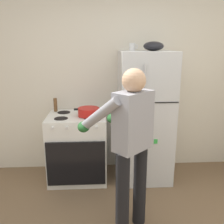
# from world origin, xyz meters

# --- Properties ---
(kitchen_wall_back) EXTENTS (6.00, 0.10, 2.70)m
(kitchen_wall_back) POSITION_xyz_m (0.00, 1.95, 1.35)
(kitchen_wall_back) COLOR silver
(kitchen_wall_back) RESTS_ON ground
(refrigerator) EXTENTS (0.68, 0.72, 1.71)m
(refrigerator) POSITION_xyz_m (0.48, 1.57, 0.86)
(refrigerator) COLOR silver
(refrigerator) RESTS_ON ground
(stove_range) EXTENTS (0.76, 0.67, 0.90)m
(stove_range) POSITION_xyz_m (-0.42, 1.56, 0.45)
(stove_range) COLOR white
(stove_range) RESTS_ON ground
(person_cook) EXTENTS (0.71, 0.75, 1.60)m
(person_cook) POSITION_xyz_m (0.14, 0.55, 0.96)
(person_cook) COLOR black
(person_cook) RESTS_ON ground
(red_pot) EXTENTS (0.37, 0.27, 0.10)m
(red_pot) POSITION_xyz_m (-0.26, 1.52, 0.95)
(red_pot) COLOR red
(red_pot) RESTS_ON stove_range
(coffee_mug) EXTENTS (0.11, 0.08, 0.10)m
(coffee_mug) POSITION_xyz_m (0.30, 1.62, 1.76)
(coffee_mug) COLOR silver
(coffee_mug) RESTS_ON refrigerator
(pepper_mill) EXTENTS (0.05, 0.05, 0.18)m
(pepper_mill) POSITION_xyz_m (-0.72, 1.77, 0.99)
(pepper_mill) COLOR brown
(pepper_mill) RESTS_ON stove_range
(mixing_bowl) EXTENTS (0.25, 0.25, 0.11)m
(mixing_bowl) POSITION_xyz_m (0.56, 1.57, 1.77)
(mixing_bowl) COLOR black
(mixing_bowl) RESTS_ON refrigerator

